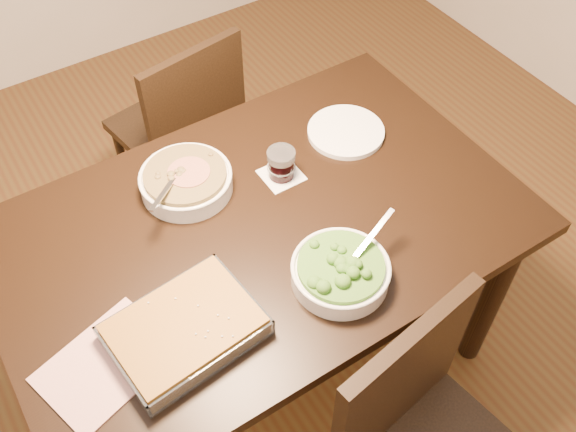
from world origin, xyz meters
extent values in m
plane|color=#4D2C16|center=(0.00, 0.00, 0.00)|extent=(4.00, 4.00, 0.00)
cube|color=black|center=(0.00, 0.00, 0.73)|extent=(1.40, 0.90, 0.04)
cube|color=black|center=(0.00, 0.00, 0.66)|extent=(1.26, 0.76, 0.08)
cylinder|color=black|center=(0.62, -0.37, 0.35)|extent=(0.07, 0.07, 0.71)
cylinder|color=black|center=(-0.62, 0.37, 0.35)|extent=(0.07, 0.07, 0.71)
cylinder|color=black|center=(0.62, 0.37, 0.35)|extent=(0.07, 0.07, 0.71)
cube|color=#A83030|center=(-0.50, -0.16, 0.75)|extent=(0.33, 0.28, 0.01)
cube|color=white|center=(0.14, 0.12, 0.75)|extent=(0.11, 0.11, 0.00)
cylinder|color=white|center=(-0.11, 0.22, 0.77)|extent=(0.25, 0.25, 0.05)
torus|color=white|center=(-0.11, 0.22, 0.80)|extent=(0.26, 0.26, 0.01)
cylinder|color=#3C2810|center=(-0.11, 0.22, 0.81)|extent=(0.23, 0.23, 0.02)
cube|color=silver|center=(-0.16, 0.16, 0.82)|extent=(0.12, 0.12, 0.05)
cylinder|color=maroon|center=(-0.10, 0.21, 0.82)|extent=(0.12, 0.12, 0.00)
cylinder|color=white|center=(0.07, -0.26, 0.77)|extent=(0.24, 0.24, 0.05)
torus|color=white|center=(0.07, -0.26, 0.80)|extent=(0.25, 0.25, 0.01)
cylinder|color=#1D4710|center=(0.07, -0.26, 0.81)|extent=(0.22, 0.22, 0.02)
cube|color=silver|center=(0.15, -0.24, 0.82)|extent=(0.16, 0.06, 0.05)
cube|color=silver|center=(-0.32, -0.20, 0.75)|extent=(0.36, 0.28, 0.01)
cube|color=#5C360D|center=(-0.32, -0.20, 0.78)|extent=(0.34, 0.26, 0.05)
cube|color=silver|center=(-0.33, -0.08, 0.78)|extent=(0.33, 0.04, 0.05)
cube|color=silver|center=(-0.31, -0.32, 0.78)|extent=(0.33, 0.04, 0.05)
cube|color=silver|center=(-0.16, -0.18, 0.78)|extent=(0.03, 0.25, 0.05)
cube|color=silver|center=(-0.48, -0.21, 0.78)|extent=(0.03, 0.25, 0.05)
cylinder|color=black|center=(0.14, 0.12, 0.79)|extent=(0.07, 0.07, 0.07)
cylinder|color=silver|center=(0.14, 0.12, 0.83)|extent=(0.08, 0.08, 0.02)
cylinder|color=white|center=(0.40, 0.16, 0.76)|extent=(0.23, 0.23, 0.02)
cylinder|color=black|center=(0.24, -0.52, 0.21)|extent=(0.04, 0.04, 0.41)
cube|color=black|center=(0.06, -0.53, 0.67)|extent=(0.42, 0.10, 0.45)
cube|color=black|center=(0.11, 0.83, 0.41)|extent=(0.46, 0.46, 0.04)
cylinder|color=black|center=(0.25, 1.03, 0.19)|extent=(0.03, 0.03, 0.39)
cylinder|color=black|center=(0.30, 0.69, 0.19)|extent=(0.03, 0.03, 0.39)
cylinder|color=black|center=(-0.09, 0.97, 0.19)|extent=(0.03, 0.03, 0.39)
cylinder|color=black|center=(-0.03, 0.64, 0.19)|extent=(0.03, 0.03, 0.39)
cube|color=black|center=(0.14, 0.66, 0.63)|extent=(0.40, 0.10, 0.43)
camera|label=1|loc=(-0.52, -0.95, 2.07)|focal=40.00mm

